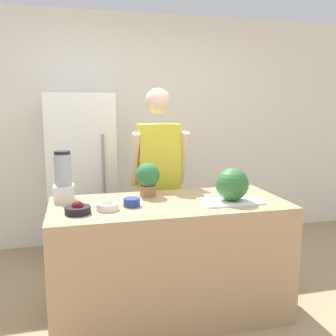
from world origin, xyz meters
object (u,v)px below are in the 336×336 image
at_px(refrigerator, 82,177).
at_px(bowl_cream, 107,206).
at_px(blender, 63,179).
at_px(bowl_cherries, 78,209).
at_px(watermelon, 232,184).
at_px(potted_plant, 148,178).
at_px(bowl_small_blue, 132,202).
at_px(person, 158,181).

xyz_separation_m(refrigerator, bowl_cream, (0.14, -1.42, 0.06)).
bearing_deg(bowl_cream, blender, 132.42).
xyz_separation_m(refrigerator, bowl_cherries, (-0.06, -1.46, 0.06)).
bearing_deg(watermelon, potted_plant, 149.49).
relative_size(bowl_small_blue, blender, 0.31).
bearing_deg(watermelon, person, 117.01).
height_order(watermelon, bowl_cream, watermelon).
height_order(person, watermelon, person).
distance_m(bowl_cherries, bowl_small_blue, 0.39).
height_order(refrigerator, person, person).
relative_size(watermelon, blender, 0.64).
height_order(refrigerator, bowl_small_blue, refrigerator).
relative_size(refrigerator, potted_plant, 6.48).
relative_size(person, bowl_cherries, 10.18).
relative_size(refrigerator, bowl_cherries, 9.99).
xyz_separation_m(person, bowl_small_blue, (-0.35, -0.69, 0.00)).
bearing_deg(blender, potted_plant, -0.05).
bearing_deg(watermelon, refrigerator, 126.17).
height_order(person, potted_plant, person).
bearing_deg(bowl_small_blue, potted_plant, 57.61).
height_order(refrigerator, bowl_cherries, refrigerator).
bearing_deg(bowl_small_blue, refrigerator, 102.93).
distance_m(refrigerator, person, 0.95).
height_order(person, blender, person).
height_order(person, bowl_small_blue, person).
distance_m(blender, potted_plant, 0.64).
xyz_separation_m(refrigerator, bowl_small_blue, (0.31, -1.37, 0.06)).
xyz_separation_m(refrigerator, potted_plant, (0.48, -1.10, 0.18)).
distance_m(bowl_cherries, potted_plant, 0.66).
distance_m(refrigerator, potted_plant, 1.22).
bearing_deg(blender, watermelon, -15.54).
bearing_deg(bowl_cream, bowl_cherries, -167.71).
height_order(bowl_small_blue, blender, blender).
xyz_separation_m(bowl_cherries, bowl_cream, (0.20, 0.04, -0.00)).
relative_size(bowl_small_blue, potted_plant, 0.45).
xyz_separation_m(person, bowl_cherries, (-0.72, -0.79, 0.00)).
bearing_deg(person, potted_plant, -113.07).
bearing_deg(bowl_small_blue, watermelon, -5.24).
bearing_deg(blender, refrigerator, 82.08).
relative_size(person, bowl_small_blue, 14.79).
bearing_deg(refrigerator, person, -45.64).
height_order(bowl_cherries, bowl_cream, bowl_cherries).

